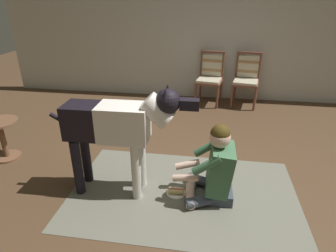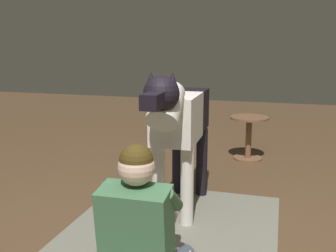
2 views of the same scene
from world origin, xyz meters
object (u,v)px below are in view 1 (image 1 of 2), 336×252
(dining_chair_right_of_pair, at_px, (246,77))
(person_sitting_on_floor, at_px, (214,169))
(round_side_table, at_px, (2,136))
(hot_dog_on_plate, at_px, (176,191))
(large_dog, at_px, (118,126))
(dining_chair_left_of_pair, at_px, (210,75))

(dining_chair_right_of_pair, relative_size, person_sitting_on_floor, 1.16)
(person_sitting_on_floor, relative_size, round_side_table, 1.62)
(dining_chair_right_of_pair, distance_m, round_side_table, 4.13)
(hot_dog_on_plate, xyz_separation_m, round_side_table, (-2.30, 0.41, 0.29))
(hot_dog_on_plate, bearing_deg, large_dog, -178.90)
(large_dog, bearing_deg, dining_chair_left_of_pair, 73.81)
(dining_chair_left_of_pair, distance_m, person_sitting_on_floor, 2.96)
(dining_chair_left_of_pair, bearing_deg, hot_dog_on_plate, -95.24)
(hot_dog_on_plate, distance_m, round_side_table, 2.36)
(dining_chair_left_of_pair, bearing_deg, round_side_table, -135.30)
(dining_chair_right_of_pair, distance_m, large_dog, 3.35)
(person_sitting_on_floor, height_order, large_dog, large_dog)
(person_sitting_on_floor, bearing_deg, round_side_table, 171.48)
(round_side_table, bearing_deg, hot_dog_on_plate, -10.12)
(round_side_table, bearing_deg, person_sitting_on_floor, -8.52)
(dining_chair_left_of_pair, xyz_separation_m, round_side_table, (-2.57, -2.55, -0.23))
(dining_chair_left_of_pair, height_order, dining_chair_right_of_pair, same)
(dining_chair_left_of_pair, xyz_separation_m, large_dog, (-0.86, -2.97, 0.23))
(person_sitting_on_floor, bearing_deg, hot_dog_on_plate, -178.90)
(hot_dog_on_plate, bearing_deg, round_side_table, 169.88)
(person_sitting_on_floor, bearing_deg, large_dog, -178.90)
(dining_chair_right_of_pair, xyz_separation_m, hot_dog_on_plate, (-0.95, -2.96, -0.52))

